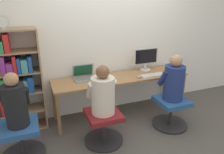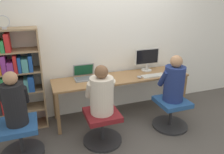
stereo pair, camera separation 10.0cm
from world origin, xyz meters
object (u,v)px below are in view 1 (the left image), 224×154
laptop (85,76)px  office_chair_right (103,126)px  office_chair_side (21,139)px  office_chair_left (171,111)px  desktop_monitor (146,59)px  desk_clock (2,22)px  person_at_laptop (103,93)px  keyboard (153,75)px  person_near_shelf (15,103)px  person_at_monitor (174,80)px  bookshelf (13,85)px

laptop → office_chair_right: bearing=-85.8°
office_chair_side → office_chair_left: bearing=-2.3°
desktop_monitor → desk_clock: bearing=-177.4°
desktop_monitor → office_chair_left: 1.03m
office_chair_right → desk_clock: 1.92m
person_at_laptop → office_chair_side: 1.20m
office_chair_left → desk_clock: size_ratio=3.07×
office_chair_side → keyboard: bearing=9.9°
keyboard → office_chair_right: keyboard is taller
keyboard → office_chair_right: 1.24m
office_chair_left → office_chair_right: size_ratio=1.00×
laptop → person_near_shelf: 1.22m
office_chair_left → office_chair_side: size_ratio=1.00×
keyboard → office_chair_side: 2.21m
person_at_monitor → person_near_shelf: size_ratio=1.03×
office_chair_right → person_at_monitor: bearing=0.4°
bookshelf → desk_clock: desk_clock is taller
laptop → bookshelf: size_ratio=0.22×
person_at_monitor → person_at_laptop: bearing=-179.9°
laptop → office_chair_left: size_ratio=0.63×
person_at_monitor → office_chair_side: person_at_monitor is taller
laptop → office_chair_left: 1.49m
laptop → office_chair_left: laptop is taller
keyboard → office_chair_side: keyboard is taller
person_at_monitor → office_chair_side: (-2.22, 0.08, -0.52)m
laptop → person_at_laptop: bearing=-85.7°
office_chair_side → bookshelf: bearing=94.1°
bookshelf → office_chair_side: (0.05, -0.66, -0.50)m
person_at_monitor → person_at_laptop: (-1.14, -0.00, -0.02)m
desk_clock → desktop_monitor: bearing=2.6°
person_at_monitor → desk_clock: (-2.26, 0.67, 0.88)m
desktop_monitor → keyboard: desktop_monitor is taller
laptop → person_near_shelf: (-1.03, -0.65, 0.02)m
bookshelf → desk_clock: (0.01, -0.08, 0.90)m
office_chair_left → person_near_shelf: 2.28m
person_at_monitor → bookshelf: bearing=161.8°
person_at_monitor → office_chair_right: bearing=-179.6°
office_chair_right → person_near_shelf: bearing=174.9°
laptop → desk_clock: desk_clock is taller
office_chair_right → person_at_monitor: (1.14, 0.01, 0.52)m
person_at_monitor → person_at_laptop: size_ratio=1.04×
laptop → office_chair_side: (-1.03, -0.66, -0.50)m
desktop_monitor → office_chair_left: desktop_monitor is taller
laptop → person_near_shelf: person_near_shelf is taller
person_near_shelf → office_chair_side: bearing=-90.0°
person_at_monitor → desk_clock: desk_clock is taller
person_at_laptop → desktop_monitor: bearing=35.4°
person_at_monitor → desk_clock: size_ratio=3.89×
desktop_monitor → keyboard: 0.38m
desk_clock → person_near_shelf: bearing=-86.4°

